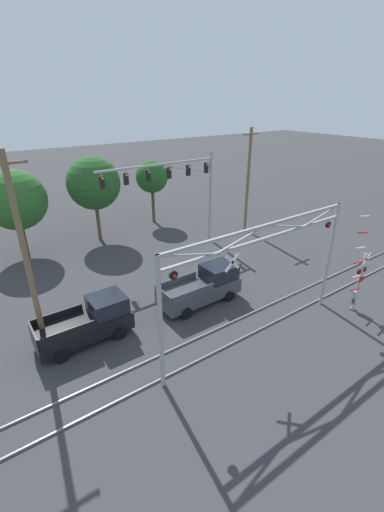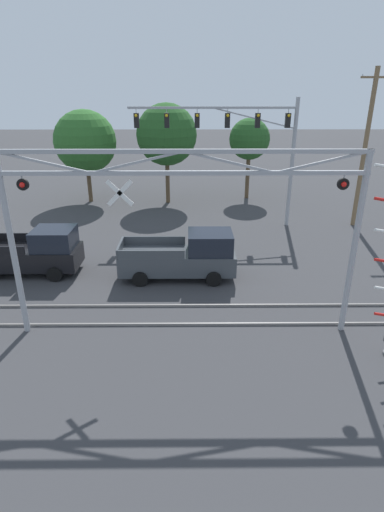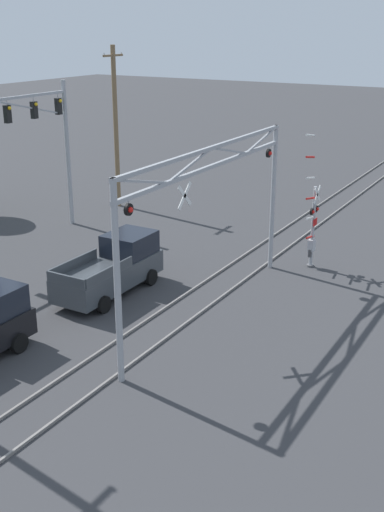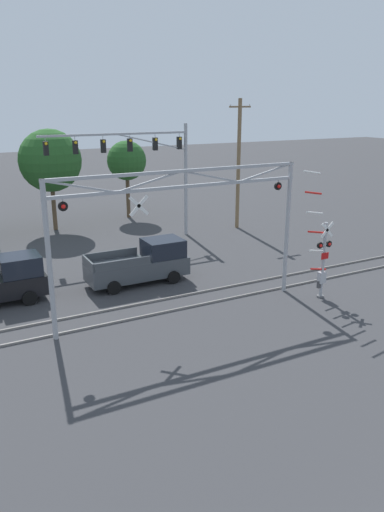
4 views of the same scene
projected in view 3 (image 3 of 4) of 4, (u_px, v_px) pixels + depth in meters
The scene contains 7 objects.
rail_track_near at pixel (203, 310), 25.34m from camera, with size 80.00×0.08×0.10m, color gray.
rail_track_far at pixel (173, 303), 26.02m from camera, with size 80.00×0.08×0.10m, color gray.
crossing_gantry at pixel (211, 197), 23.61m from camera, with size 11.94×0.26×6.59m.
crossing_signal_mast at pixel (312, 225), 29.27m from camera, with size 2.02×0.35×6.42m.
traffic_signal_span at pixel (27, 130), 32.29m from camera, with size 10.26×0.39×7.94m.
pickup_truck_lead at pixel (114, 267), 27.01m from camera, with size 5.41×2.19×2.25m.
utility_pole_right at pixel (116, 126), 38.52m from camera, with size 1.80×0.28×9.61m.
Camera 3 is at (-20.19, 4.94, 10.70)m, focal length 45.00 mm.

